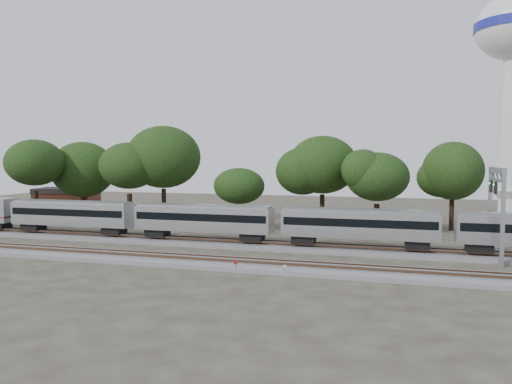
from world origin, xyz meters
TOP-DOWN VIEW (x-y plane):
  - ground at (0.00, 0.00)m, footprint 160.00×160.00m
  - track_far at (0.00, 6.00)m, footprint 160.00×5.00m
  - track_near at (0.00, -4.00)m, footprint 160.00×5.00m
  - train at (7.70, 6.00)m, footprint 101.48×2.89m
  - switch_stand_red at (6.85, -6.30)m, footprint 0.32×0.14m
  - switch_stand_white at (11.20, -6.34)m, footprint 0.29×0.05m
  - switch_lever at (7.55, -6.02)m, footprint 0.55×0.40m
  - signal_gantry at (29.32, 6.00)m, footprint 0.62×7.37m
  - brick_building at (-34.96, 26.70)m, footprint 11.18×9.14m
  - tree_0 at (-31.42, 14.86)m, footprint 9.30×9.30m
  - tree_1 at (-27.67, 20.99)m, footprint 8.14×8.14m
  - tree_2 at (-16.98, 16.80)m, footprint 8.86×8.86m
  - tree_3 at (-12.70, 19.08)m, footprint 10.13×10.13m
  - tree_4 at (-0.23, 16.25)m, footprint 6.22×6.22m
  - tree_5 at (10.00, 22.14)m, footprint 9.04×9.04m
  - tree_6 at (17.56, 17.86)m, footprint 7.61×7.61m
  - tree_7 at (27.14, 25.44)m, footprint 8.24×8.24m

SIDE VIEW (x-z plane):
  - ground at x=0.00m, z-range 0.00..0.00m
  - switch_lever at x=7.55m, z-range 0.00..0.30m
  - track_far at x=0.00m, z-range -0.16..0.57m
  - track_near at x=0.00m, z-range -0.16..0.57m
  - switch_stand_white at x=11.20m, z-range 0.13..1.05m
  - switch_stand_red at x=6.85m, z-range 0.14..1.18m
  - brick_building at x=-34.96m, z-range 0.02..4.69m
  - train at x=7.70m, z-range 0.89..5.15m
  - tree_4 at x=-0.23m, z-range 1.71..10.48m
  - signal_gantry at x=29.32m, z-range 2.05..11.01m
  - tree_6 at x=17.56m, z-range 2.10..12.83m
  - tree_1 at x=-27.67m, z-range 2.25..13.73m
  - tree_7 at x=27.14m, z-range 2.28..13.89m
  - tree_2 at x=-16.98m, z-range 2.46..14.95m
  - tree_5 at x=10.00m, z-range 2.51..15.24m
  - tree_0 at x=-31.42m, z-range 2.58..15.69m
  - tree_3 at x=-12.70m, z-range 2.81..17.09m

